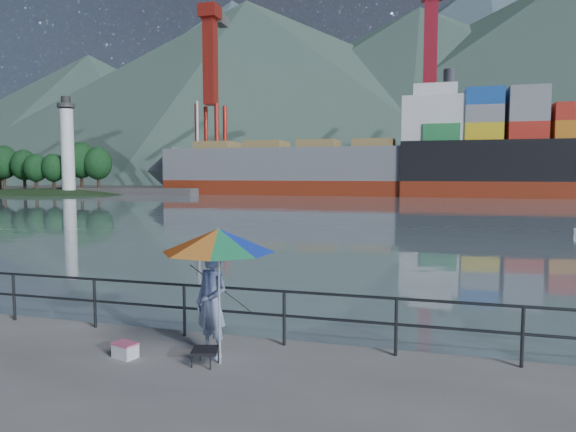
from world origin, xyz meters
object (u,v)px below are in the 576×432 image
object	(u,v)px
fisherman	(212,303)
bulk_carrier	(337,167)
beach_umbrella	(219,240)
cooler_bag	(125,351)

from	to	relation	value
fisherman	bulk_carrier	distance (m)	71.57
beach_umbrella	cooler_bag	bearing A→B (deg)	-174.25
fisherman	cooler_bag	world-z (taller)	fisherman
fisherman	cooler_bag	xyz separation A→B (m)	(-1.41, -0.45, -0.81)
beach_umbrella	bulk_carrier	world-z (taller)	bulk_carrier
fisherman	bulk_carrier	bearing A→B (deg)	121.69
fisherman	beach_umbrella	bearing A→B (deg)	-23.74
bulk_carrier	beach_umbrella	bearing A→B (deg)	-81.41
beach_umbrella	fisherman	bearing A→B (deg)	132.99
fisherman	beach_umbrella	distance (m)	1.19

